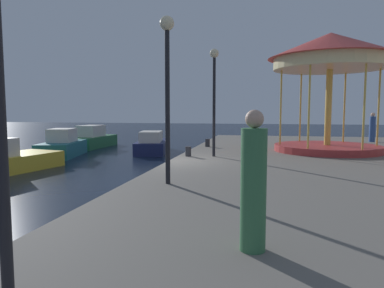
{
  "coord_description": "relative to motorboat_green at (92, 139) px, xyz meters",
  "views": [
    {
      "loc": [
        3.48,
        -12.79,
        2.65
      ],
      "look_at": [
        0.06,
        3.85,
        1.05
      ],
      "focal_mm": 33.2,
      "sensor_mm": 36.0,
      "label": 1
    }
  ],
  "objects": [
    {
      "name": "ground_plane",
      "position": [
        8.85,
        -10.91,
        -0.59
      ],
      "size": [
        120.0,
        120.0,
        0.0
      ],
      "primitive_type": "plane",
      "color": "black"
    },
    {
      "name": "quay_dock",
      "position": [
        15.73,
        -10.91,
        -0.19
      ],
      "size": [
        13.77,
        28.06,
        0.8
      ],
      "primitive_type": "cube",
      "color": "slate",
      "rests_on": "ground"
    },
    {
      "name": "motorboat_green",
      "position": [
        0.0,
        0.0,
        0.0
      ],
      "size": [
        2.01,
        4.78,
        1.6
      ],
      "color": "#236638",
      "rests_on": "ground"
    },
    {
      "name": "motorboat_navy",
      "position": [
        5.36,
        -2.32,
        -0.07
      ],
      "size": [
        2.6,
        4.84,
        1.39
      ],
      "color": "#19214C",
      "rests_on": "ground"
    },
    {
      "name": "motorboat_teal",
      "position": [
        0.77,
        -5.1,
        0.01
      ],
      "size": [
        2.67,
        4.34,
        1.61
      ],
      "color": "#19606B",
      "rests_on": "ground"
    },
    {
      "name": "carousel",
      "position": [
        15.12,
        -6.74,
        4.16
      ],
      "size": [
        5.48,
        5.48,
        5.29
      ],
      "color": "#B23333",
      "rests_on": "quay_dock"
    },
    {
      "name": "lamp_post_mid_promenade",
      "position": [
        9.94,
        -15.12,
        3.06
      ],
      "size": [
        0.36,
        0.36,
        4.16
      ],
      "color": "black",
      "rests_on": "quay_dock"
    },
    {
      "name": "lamp_post_far_end",
      "position": [
        10.31,
        -9.51,
        3.15
      ],
      "size": [
        0.36,
        0.36,
        4.29
      ],
      "color": "black",
      "rests_on": "quay_dock"
    },
    {
      "name": "bollard_south",
      "position": [
        9.29,
        -9.69,
        0.41
      ],
      "size": [
        0.24,
        0.24,
        0.4
      ],
      "primitive_type": "cylinder",
      "color": "#2D2D33",
      "rests_on": "quay_dock"
    },
    {
      "name": "bollard_center",
      "position": [
        9.44,
        -5.71,
        0.41
      ],
      "size": [
        0.24,
        0.24,
        0.4
      ],
      "primitive_type": "cylinder",
      "color": "#2D2D33",
      "rests_on": "quay_dock"
    },
    {
      "name": "person_mid_promenade",
      "position": [
        18.58,
        -0.93,
        1.02
      ],
      "size": [
        0.34,
        0.34,
        1.74
      ],
      "color": "#2D4C8C",
      "rests_on": "quay_dock"
    },
    {
      "name": "person_far_corner",
      "position": [
        12.2,
        -19.07,
        1.08
      ],
      "size": [
        0.34,
        0.34,
        1.86
      ],
      "color": "#387247",
      "rests_on": "quay_dock"
    }
  ]
}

